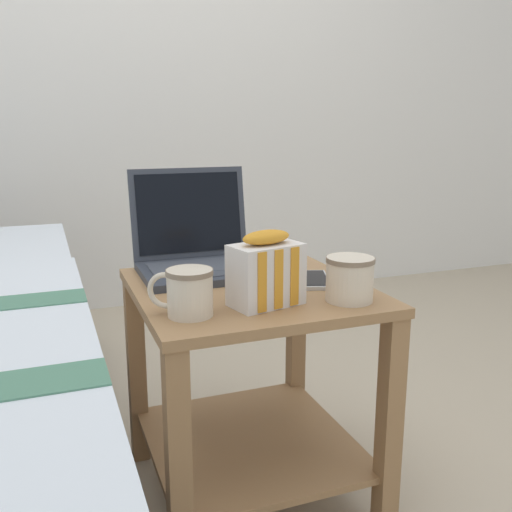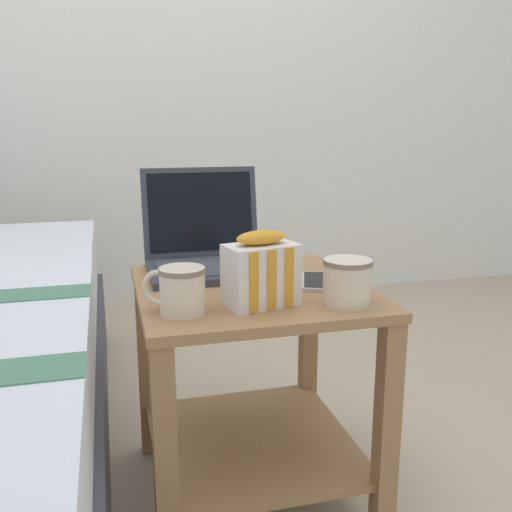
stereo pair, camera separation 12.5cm
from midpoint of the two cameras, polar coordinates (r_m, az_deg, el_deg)
ground_plane at (r=1.54m, az=2.09°, el=-22.32°), size 8.00×8.00×0.00m
back_wall at (r=2.87m, az=-7.80°, el=20.21°), size 8.00×0.05×2.50m
bedside_table at (r=1.37m, az=2.21°, el=-10.79°), size 0.52×0.54×0.53m
laptop at (r=1.44m, az=-2.42°, el=0.59°), size 0.31×0.28×0.25m
mug_front_left at (r=1.11m, az=-4.36°, el=-3.24°), size 0.12×0.09×0.09m
mug_front_right at (r=1.20m, az=12.12°, el=-2.28°), size 0.11×0.13×0.09m
snack_bag at (r=1.15m, az=3.62°, el=-1.61°), size 0.16×0.12×0.16m
cell_phone at (r=1.34m, az=8.82°, el=-2.55°), size 0.12×0.16×0.01m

